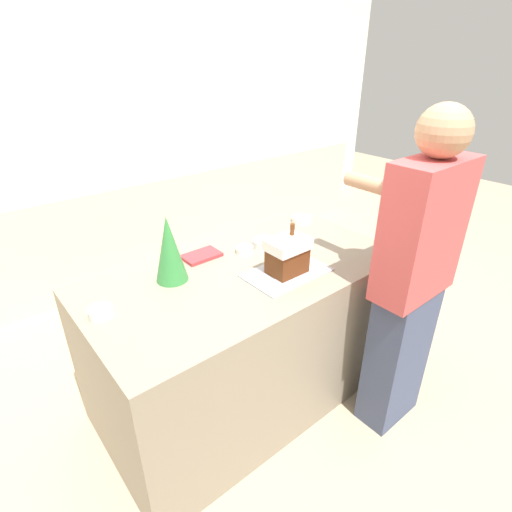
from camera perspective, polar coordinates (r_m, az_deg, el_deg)
name	(u,v)px	position (r m, az deg, el deg)	size (l,w,h in m)	color
ground_plane	(247,390)	(2.72, -1.25, -18.61)	(12.00, 12.00, 0.00)	tan
wall_back	(83,131)	(4.09, -23.52, 16.03)	(8.00, 0.05, 2.60)	white
back_cabinet_block	(112,228)	(4.02, -19.86, 3.78)	(6.00, 0.60, 0.91)	beige
kitchen_island	(247,335)	(2.42, -1.36, -11.24)	(1.74, 0.92, 0.89)	gray
baking_tray	(287,273)	(2.14, 4.41, -2.37)	(0.45, 0.28, 0.01)	#B2B2BC
gingerbread_house	(287,255)	(2.09, 4.51, 0.16)	(0.22, 0.16, 0.26)	#5B2D14
decorative_tree	(169,249)	(2.04, -12.29, 0.99)	(0.17, 0.17, 0.35)	#33843D
candy_bowl_far_right	(264,243)	(2.41, 1.11, 1.92)	(0.14, 0.14, 0.05)	silver
candy_bowl_near_tray_left	(244,249)	(2.34, -1.66, 0.95)	(0.10, 0.10, 0.04)	white
candy_bowl_behind_tray	(101,312)	(1.93, -21.33, -7.42)	(0.11, 0.11, 0.04)	white
candy_bowl_beside_tree	(302,219)	(2.79, 6.55, 5.29)	(0.14, 0.14, 0.04)	silver
cookbook	(201,256)	(2.31, -7.80, 0.05)	(0.21, 0.14, 0.02)	#B23338
person	(411,282)	(2.17, 21.31, -3.43)	(0.46, 0.58, 1.77)	#424C6B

